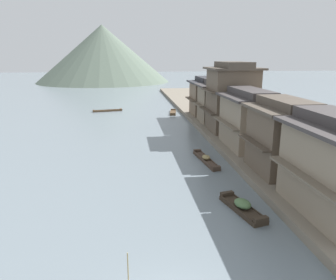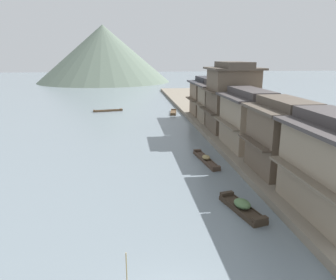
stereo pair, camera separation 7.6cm
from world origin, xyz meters
name	(u,v)px [view 1 (the left image)]	position (x,y,z in m)	size (l,w,h in m)	color
riverbank_right	(266,130)	(16.99, 30.00, 0.30)	(18.00, 110.00, 0.60)	slate
boat_moored_nearest	(173,112)	(6.46, 45.94, 0.15)	(1.73, 4.75, 0.44)	brown
boat_moored_second	(242,207)	(5.90, 8.36, 0.30)	(2.04, 4.43, 0.83)	#33281E
boat_moored_third	(206,160)	(5.95, 18.75, 0.21)	(1.45, 5.80, 0.65)	#423328
boat_moored_far	(108,111)	(-5.41, 49.56, 0.12)	(5.49, 1.93, 0.36)	brown
house_waterfront_second	(284,137)	(11.21, 13.79, 3.61)	(5.69, 6.28, 6.14)	brown
house_waterfront_tall	(249,119)	(11.15, 21.50, 3.60)	(5.57, 7.85, 6.14)	gray
house_waterfront_narrow	(232,97)	(11.66, 29.02, 4.91)	(6.60, 6.38, 8.74)	brown
house_waterfront_far	(218,101)	(11.55, 34.88, 3.62)	(6.38, 5.66, 6.14)	#7F705B
house_waterfront_end	(207,96)	(11.41, 40.96, 3.61)	(6.08, 6.20, 6.14)	#75604C
hill_far_west	(103,54)	(-10.86, 120.09, 10.79)	(51.22, 51.22, 21.58)	#5B6B5B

